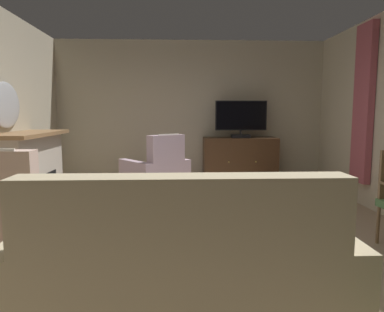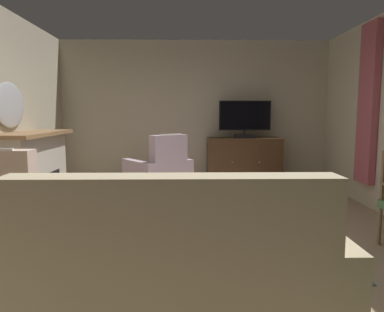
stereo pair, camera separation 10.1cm
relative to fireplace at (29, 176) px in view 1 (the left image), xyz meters
name	(u,v)px [view 1 (the left image)]	position (x,y,z in m)	size (l,w,h in m)	color
ground_plane	(203,246)	(2.28, -1.18, -0.57)	(5.72, 7.10, 0.04)	tan
wall_back	(191,114)	(2.28, 2.13, 0.84)	(5.72, 0.10, 2.78)	#B2A88E
curtain_panel_far	(363,104)	(4.78, 0.37, 0.98)	(0.10, 0.44, 2.34)	#A34C56
rug_central	(218,247)	(2.43, -1.28, -0.54)	(2.44, 1.69, 0.01)	slate
fireplace	(29,176)	(0.00, 0.00, 0.00)	(0.95, 1.69, 1.15)	#4C4C51
wall_mirror_oval	(6,105)	(-0.25, 0.00, 0.96)	(0.06, 0.80, 0.61)	#B2B7BF
tv_cabinet	(240,164)	(3.20, 1.78, -0.10)	(1.37, 0.52, 0.95)	black
television	(241,118)	(3.20, 1.72, 0.76)	(0.95, 0.20, 0.68)	black
coffee_table	(178,223)	(2.02, -1.53, -0.19)	(1.16, 0.54, 0.40)	brown
tv_remote	(160,218)	(1.85, -1.57, -0.14)	(0.17, 0.05, 0.02)	black
folded_newspaper	(171,219)	(1.95, -1.57, -0.15)	(0.30, 0.22, 0.01)	silver
sofa_floral	(183,283)	(2.04, -2.75, -0.20)	(2.04, 0.91, 1.08)	tan
armchair_in_far_corner	(17,230)	(0.55, -1.65, -0.21)	(0.89, 0.92, 1.12)	#BC9E8E
armchair_angled_to_table	(156,178)	(1.67, 0.91, -0.21)	(1.20, 1.19, 1.09)	#AD93A3
cat	(117,215)	(1.24, -0.38, -0.45)	(0.67, 0.39, 0.21)	#937A5B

